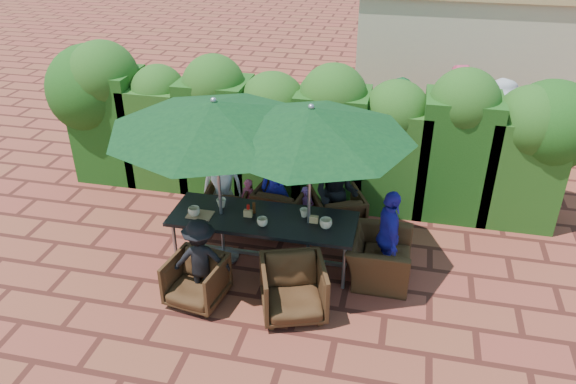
% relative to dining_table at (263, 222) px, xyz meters
% --- Properties ---
extents(ground, '(80.00, 80.00, 0.00)m').
position_rel_dining_table_xyz_m(ground, '(0.13, -0.23, -0.68)').
color(ground, maroon).
rests_on(ground, ground).
extents(dining_table, '(2.60, 0.90, 0.75)m').
position_rel_dining_table_xyz_m(dining_table, '(0.00, 0.00, 0.00)').
color(dining_table, black).
rests_on(dining_table, ground).
extents(umbrella_left, '(2.84, 2.84, 2.46)m').
position_rel_dining_table_xyz_m(umbrella_left, '(-0.60, -0.03, 1.54)').
color(umbrella_left, gray).
rests_on(umbrella_left, ground).
extents(umbrella_right, '(2.66, 2.66, 2.46)m').
position_rel_dining_table_xyz_m(umbrella_right, '(0.64, 0.02, 1.54)').
color(umbrella_right, gray).
rests_on(umbrella_right, ground).
extents(chair_far_left, '(0.73, 0.69, 0.69)m').
position_rel_dining_table_xyz_m(chair_far_left, '(-0.82, 0.92, -0.33)').
color(chair_far_left, black).
rests_on(chair_far_left, ground).
extents(chair_far_mid, '(0.85, 0.81, 0.78)m').
position_rel_dining_table_xyz_m(chair_far_mid, '(0.03, 1.01, -0.29)').
color(chair_far_mid, black).
rests_on(chair_far_mid, ground).
extents(chair_far_right, '(0.95, 0.93, 0.75)m').
position_rel_dining_table_xyz_m(chair_far_right, '(0.91, 1.02, -0.30)').
color(chair_far_right, black).
rests_on(chair_far_right, ground).
extents(chair_near_left, '(0.78, 0.74, 0.71)m').
position_rel_dining_table_xyz_m(chair_near_left, '(-0.63, -1.02, -0.32)').
color(chair_near_left, black).
rests_on(chair_near_left, ground).
extents(chair_near_right, '(0.99, 0.96, 0.81)m').
position_rel_dining_table_xyz_m(chair_near_right, '(0.64, -0.96, -0.27)').
color(chair_near_right, black).
rests_on(chair_near_right, ground).
extents(chair_end_right, '(0.63, 0.97, 0.85)m').
position_rel_dining_table_xyz_m(chair_end_right, '(1.63, 0.02, -0.25)').
color(chair_end_right, black).
rests_on(chair_end_right, ground).
extents(adult_far_left, '(0.69, 0.49, 1.28)m').
position_rel_dining_table_xyz_m(adult_far_left, '(-0.93, 1.00, -0.03)').
color(adult_far_left, white).
rests_on(adult_far_left, ground).
extents(adult_far_mid, '(0.53, 0.45, 1.32)m').
position_rel_dining_table_xyz_m(adult_far_mid, '(-0.06, 1.03, -0.02)').
color(adult_far_mid, '#241FAC').
rests_on(adult_far_mid, ground).
extents(adult_far_right, '(0.73, 0.50, 1.43)m').
position_rel_dining_table_xyz_m(adult_far_right, '(0.88, 0.95, 0.04)').
color(adult_far_right, black).
rests_on(adult_far_right, ground).
extents(adult_near_left, '(0.80, 0.52, 1.15)m').
position_rel_dining_table_xyz_m(adult_near_left, '(-0.60, -0.90, -0.10)').
color(adult_near_left, black).
rests_on(adult_near_left, ground).
extents(adult_end_right, '(0.59, 0.87, 1.35)m').
position_rel_dining_table_xyz_m(adult_end_right, '(1.74, 0.02, -0.00)').
color(adult_end_right, '#241FAC').
rests_on(adult_end_right, ground).
extents(child_left, '(0.32, 0.28, 0.77)m').
position_rel_dining_table_xyz_m(child_left, '(-0.50, 0.97, -0.29)').
color(child_left, '#F15585').
rests_on(child_left, ground).
extents(child_right, '(0.29, 0.25, 0.75)m').
position_rel_dining_table_xyz_m(child_right, '(0.42, 0.96, -0.30)').
color(child_right, '#9450AF').
rests_on(child_right, ground).
extents(pedestrian_a, '(1.52, 0.60, 1.61)m').
position_rel_dining_table_xyz_m(pedestrian_a, '(1.65, 4.03, 0.13)').
color(pedestrian_a, '#23823D').
rests_on(pedestrian_a, ground).
extents(pedestrian_b, '(1.03, 0.94, 1.83)m').
position_rel_dining_table_xyz_m(pedestrian_b, '(2.67, 4.31, 0.24)').
color(pedestrian_b, '#F15585').
rests_on(pedestrian_b, ground).
extents(pedestrian_c, '(1.02, 1.15, 1.67)m').
position_rel_dining_table_xyz_m(pedestrian_c, '(3.49, 4.15, 0.16)').
color(pedestrian_c, gray).
rests_on(pedestrian_c, ground).
extents(cup_a, '(0.17, 0.17, 0.13)m').
position_rel_dining_table_xyz_m(cup_a, '(-0.94, -0.17, 0.14)').
color(cup_a, beige).
rests_on(cup_a, dining_table).
extents(cup_b, '(0.14, 0.14, 0.13)m').
position_rel_dining_table_xyz_m(cup_b, '(-0.65, 0.14, 0.14)').
color(cup_b, beige).
rests_on(cup_b, dining_table).
extents(cup_c, '(0.15, 0.15, 0.12)m').
position_rel_dining_table_xyz_m(cup_c, '(0.05, -0.20, 0.13)').
color(cup_c, beige).
rests_on(cup_c, dining_table).
extents(cup_d, '(0.13, 0.13, 0.12)m').
position_rel_dining_table_xyz_m(cup_d, '(0.55, 0.15, 0.13)').
color(cup_d, beige).
rests_on(cup_d, dining_table).
extents(cup_e, '(0.17, 0.17, 0.14)m').
position_rel_dining_table_xyz_m(cup_e, '(0.89, -0.07, 0.14)').
color(cup_e, beige).
rests_on(cup_e, dining_table).
extents(ketchup_bottle, '(0.04, 0.04, 0.17)m').
position_rel_dining_table_xyz_m(ketchup_bottle, '(-0.21, 0.01, 0.16)').
color(ketchup_bottle, '#B20C0A').
rests_on(ketchup_bottle, dining_table).
extents(sauce_bottle, '(0.04, 0.04, 0.17)m').
position_rel_dining_table_xyz_m(sauce_bottle, '(-0.15, 0.09, 0.16)').
color(sauce_bottle, '#4C230C').
rests_on(sauce_bottle, dining_table).
extents(serving_tray, '(0.35, 0.25, 0.02)m').
position_rel_dining_table_xyz_m(serving_tray, '(-0.87, -0.14, 0.08)').
color(serving_tray, '#A77651').
rests_on(serving_tray, dining_table).
extents(number_block_left, '(0.12, 0.06, 0.10)m').
position_rel_dining_table_xyz_m(number_block_left, '(-0.21, -0.02, 0.12)').
color(number_block_left, tan).
rests_on(number_block_left, dining_table).
extents(number_block_right, '(0.12, 0.06, 0.10)m').
position_rel_dining_table_xyz_m(number_block_right, '(0.71, 0.03, 0.12)').
color(number_block_right, tan).
rests_on(number_block_right, dining_table).
extents(hedge_wall, '(9.10, 1.60, 2.50)m').
position_rel_dining_table_xyz_m(hedge_wall, '(-0.05, 2.09, 0.65)').
color(hedge_wall, '#163E11').
rests_on(hedge_wall, ground).
extents(building, '(6.20, 3.08, 3.20)m').
position_rel_dining_table_xyz_m(building, '(3.63, 6.76, 0.93)').
color(building, tan).
rests_on(building, ground).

